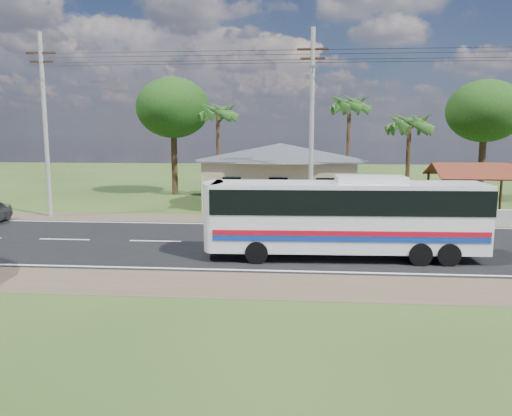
% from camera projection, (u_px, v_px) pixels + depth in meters
% --- Properties ---
extents(ground, '(120.00, 120.00, 0.00)m').
position_uv_depth(ground, '(249.00, 243.00, 23.43)').
color(ground, '#254017').
rests_on(ground, ground).
extents(road, '(120.00, 16.00, 0.03)m').
position_uv_depth(road, '(249.00, 243.00, 23.43)').
color(road, black).
rests_on(road, ground).
extents(house, '(12.40, 10.00, 5.00)m').
position_uv_depth(house, '(281.00, 168.00, 35.75)').
color(house, tan).
rests_on(house, ground).
extents(waiting_shed, '(5.20, 4.48, 3.35)m').
position_uv_depth(waiting_shed, '(475.00, 173.00, 30.31)').
color(waiting_shed, '#3B2215').
rests_on(waiting_shed, ground).
extents(concrete_barrier, '(7.00, 0.30, 0.90)m').
position_uv_depth(concrete_barrier, '(472.00, 217.00, 27.88)').
color(concrete_barrier, '#9E9E99').
rests_on(concrete_barrier, ground).
extents(utility_poles, '(32.80, 2.22, 11.00)m').
position_uv_depth(utility_poles, '(306.00, 122.00, 28.73)').
color(utility_poles, '#9E9E99').
rests_on(utility_poles, ground).
extents(palm_near, '(2.80, 2.80, 6.70)m').
position_uv_depth(palm_near, '(410.00, 124.00, 32.62)').
color(palm_near, '#47301E').
rests_on(palm_near, ground).
extents(palm_mid, '(2.80, 2.80, 8.20)m').
position_uv_depth(palm_mid, '(349.00, 105.00, 37.12)').
color(palm_mid, '#47301E').
rests_on(palm_mid, ground).
extents(palm_far, '(2.80, 2.80, 7.70)m').
position_uv_depth(palm_far, '(218.00, 113.00, 38.52)').
color(palm_far, '#47301E').
rests_on(palm_far, ground).
extents(tree_behind_house, '(6.00, 6.00, 9.61)m').
position_uv_depth(tree_behind_house, '(173.00, 108.00, 40.76)').
color(tree_behind_house, '#47301E').
rests_on(tree_behind_house, ground).
extents(tree_behind_shed, '(5.60, 5.60, 9.02)m').
position_uv_depth(tree_behind_shed, '(485.00, 112.00, 36.86)').
color(tree_behind_shed, '#47301E').
rests_on(tree_behind_shed, ground).
extents(coach_bus, '(11.08, 2.73, 3.42)m').
position_uv_depth(coach_bus, '(347.00, 212.00, 20.34)').
color(coach_bus, silver).
rests_on(coach_bus, ground).
extents(motorcycle, '(2.08, 1.14, 1.04)m').
position_uv_depth(motorcycle, '(345.00, 211.00, 29.83)').
color(motorcycle, black).
rests_on(motorcycle, ground).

